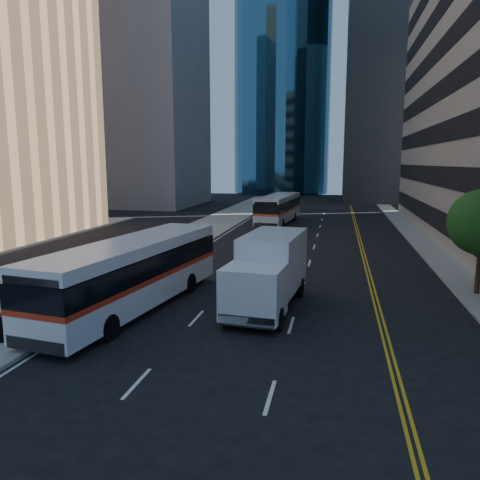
{
  "coord_description": "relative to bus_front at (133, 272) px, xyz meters",
  "views": [
    {
      "loc": [
        2.17,
        -16.1,
        6.5
      ],
      "look_at": [
        -2.37,
        5.61,
        2.8
      ],
      "focal_mm": 35.0,
      "sensor_mm": 36.0,
      "label": 1
    }
  ],
  "objects": [
    {
      "name": "sidewalk_west",
      "position": [
        -3.9,
        22.3,
        -1.62
      ],
      "size": [
        5.0,
        90.0,
        0.15
      ],
      "primitive_type": "cube",
      "color": "gray",
      "rests_on": "ground"
    },
    {
      "name": "box_truck",
      "position": [
        5.86,
        1.32,
        0.04
      ],
      "size": [
        2.97,
        7.03,
        3.27
      ],
      "rotation": [
        0.0,
        0.0,
        -0.09
      ],
      "color": "silver",
      "rests_on": "ground"
    },
    {
      "name": "midrise_west",
      "position": [
        -21.4,
        49.3,
        15.81
      ],
      "size": [
        18.0,
        18.0,
        35.0
      ],
      "primitive_type": "cube",
      "color": "gray",
      "rests_on": "ground"
    },
    {
      "name": "sidewalk_east",
      "position": [
        15.6,
        22.3,
        -1.62
      ],
      "size": [
        2.0,
        90.0,
        0.15
      ],
      "primitive_type": "cube",
      "color": "gray",
      "rests_on": "ground"
    },
    {
      "name": "bus_front",
      "position": [
        0.0,
        0.0,
        0.0
      ],
      "size": [
        4.22,
        12.26,
        3.1
      ],
      "rotation": [
        0.0,
        0.0,
        -0.14
      ],
      "color": "white",
      "rests_on": "ground"
    },
    {
      "name": "office_tower_north",
      "position": [
        24.6,
        69.3,
        28.31
      ],
      "size": [
        30.0,
        28.0,
        60.0
      ],
      "primitive_type": "cube",
      "color": "gray",
      "rests_on": "ground"
    },
    {
      "name": "ground",
      "position": [
        6.6,
        -2.7,
        -1.69
      ],
      "size": [
        160.0,
        160.0,
        0.0
      ],
      "primitive_type": "plane",
      "color": "black",
      "rests_on": "ground"
    },
    {
      "name": "bus_rear",
      "position": [
        2.6,
        30.84,
        -0.05
      ],
      "size": [
        3.57,
        11.86,
        3.01
      ],
      "rotation": [
        0.0,
        0.0,
        -0.09
      ],
      "color": "silver",
      "rests_on": "ground"
    }
  ]
}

